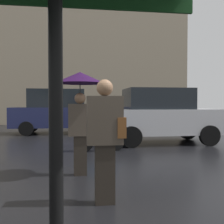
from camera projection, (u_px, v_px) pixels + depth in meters
The scene contains 6 objects.
pedestrian_with_umbrella at pixel (80, 94), 5.23m from camera, with size 0.97×0.97×1.98m.
pedestrian_with_bag at pixel (106, 134), 3.74m from camera, with size 0.52×0.24×1.71m.
parked_scooter at pixel (99, 132), 7.93m from camera, with size 1.36×0.32×1.23m.
parked_car_left at pixel (60, 112), 12.69m from camera, with size 4.51×1.84×2.04m.
parked_car_right at pixel (161, 115), 9.54m from camera, with size 4.01×1.90×1.90m.
building_block at pixel (72, 20), 19.45m from camera, with size 16.21×2.53×14.69m, color gray.
Camera 1 is at (0.03, -2.63, 1.37)m, focal length 43.89 mm.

